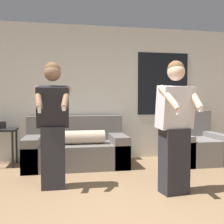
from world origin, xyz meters
TOP-DOWN VIEW (x-y plane):
  - ground_plane at (0.00, 0.00)m, footprint 14.00×14.00m
  - wall_back at (0.02, 2.92)m, footprint 6.55×0.07m
  - couch at (-0.60, 2.41)m, footprint 1.82×0.94m
  - armchair at (1.71, 2.31)m, footprint 0.90×0.94m
  - side_table at (-1.93, 2.62)m, footprint 0.49×0.47m
  - person_left at (-0.96, 1.21)m, footprint 0.49×0.49m
  - person_right at (0.59, 0.74)m, footprint 0.51×0.53m

SIDE VIEW (x-z plane):
  - ground_plane at x=0.00m, z-range 0.00..0.00m
  - couch at x=-0.60m, z-range -0.14..0.76m
  - armchair at x=1.71m, z-range -0.18..0.81m
  - side_table at x=-1.93m, z-range 0.16..0.99m
  - person_right at x=0.59m, z-range 0.01..1.71m
  - person_left at x=-0.96m, z-range 0.02..1.73m
  - wall_back at x=0.02m, z-range 0.00..2.70m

